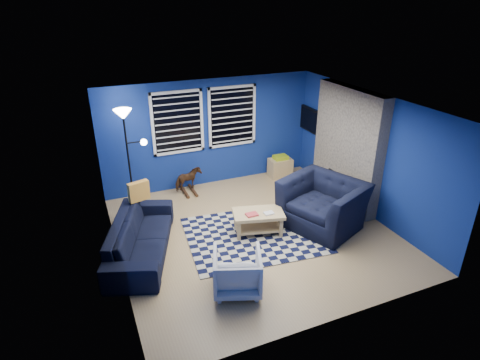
{
  "coord_description": "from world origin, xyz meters",
  "views": [
    {
      "loc": [
        -2.81,
        -5.94,
        4.18
      ],
      "look_at": [
        -0.17,
        0.3,
        1.03
      ],
      "focal_mm": 30.0,
      "sensor_mm": 36.0,
      "label": 1
    }
  ],
  "objects_px": {
    "armchair_big": "(323,204)",
    "floor_lamp": "(126,128)",
    "tv": "(312,121)",
    "armchair_bent": "(237,271)",
    "sofa": "(141,237)",
    "coffee_table": "(258,218)",
    "rocking_horse": "(188,179)",
    "cabinet": "(280,167)"
  },
  "relations": [
    {
      "from": "sofa",
      "to": "floor_lamp",
      "type": "xyz_separation_m",
      "value": [
        0.18,
        1.82,
        1.42
      ]
    },
    {
      "from": "armchair_bent",
      "to": "coffee_table",
      "type": "xyz_separation_m",
      "value": [
        0.99,
        1.34,
        -0.01
      ]
    },
    {
      "from": "tv",
      "to": "armchair_bent",
      "type": "distance_m",
      "value": 4.88
    },
    {
      "from": "sofa",
      "to": "coffee_table",
      "type": "bearing_deg",
      "value": -75.58
    },
    {
      "from": "tv",
      "to": "armchair_bent",
      "type": "height_order",
      "value": "tv"
    },
    {
      "from": "tv",
      "to": "sofa",
      "type": "bearing_deg",
      "value": -158.27
    },
    {
      "from": "armchair_big",
      "to": "rocking_horse",
      "type": "distance_m",
      "value": 3.15
    },
    {
      "from": "tv",
      "to": "coffee_table",
      "type": "relative_size",
      "value": 0.95
    },
    {
      "from": "sofa",
      "to": "cabinet",
      "type": "relative_size",
      "value": 4.06
    },
    {
      "from": "coffee_table",
      "to": "cabinet",
      "type": "relative_size",
      "value": 1.87
    },
    {
      "from": "armchair_bent",
      "to": "floor_lamp",
      "type": "xyz_separation_m",
      "value": [
        -1.0,
        3.37,
        1.42
      ]
    },
    {
      "from": "cabinet",
      "to": "coffee_table",
      "type": "bearing_deg",
      "value": -125.58
    },
    {
      "from": "floor_lamp",
      "to": "armchair_big",
      "type": "bearing_deg",
      "value": -34.58
    },
    {
      "from": "tv",
      "to": "armchair_big",
      "type": "bearing_deg",
      "value": -116.09
    },
    {
      "from": "cabinet",
      "to": "rocking_horse",
      "type": "bearing_deg",
      "value": -178.67
    },
    {
      "from": "floor_lamp",
      "to": "rocking_horse",
      "type": "bearing_deg",
      "value": 7.53
    },
    {
      "from": "sofa",
      "to": "floor_lamp",
      "type": "height_order",
      "value": "floor_lamp"
    },
    {
      "from": "tv",
      "to": "cabinet",
      "type": "relative_size",
      "value": 1.78
    },
    {
      "from": "cabinet",
      "to": "armchair_bent",
      "type": "bearing_deg",
      "value": -125.39
    },
    {
      "from": "tv",
      "to": "rocking_horse",
      "type": "xyz_separation_m",
      "value": [
        -3.11,
        0.17,
        -1.07
      ]
    },
    {
      "from": "armchair_bent",
      "to": "cabinet",
      "type": "xyz_separation_m",
      "value": [
        2.64,
        3.53,
        -0.09
      ]
    },
    {
      "from": "armchair_bent",
      "to": "floor_lamp",
      "type": "relative_size",
      "value": 0.35
    },
    {
      "from": "rocking_horse",
      "to": "coffee_table",
      "type": "height_order",
      "value": "rocking_horse"
    },
    {
      "from": "sofa",
      "to": "armchair_big",
      "type": "xyz_separation_m",
      "value": [
        3.45,
        -0.43,
        0.14
      ]
    },
    {
      "from": "tv",
      "to": "rocking_horse",
      "type": "height_order",
      "value": "tv"
    },
    {
      "from": "rocking_horse",
      "to": "armchair_bent",
      "type": "bearing_deg",
      "value": 156.7
    },
    {
      "from": "armchair_big",
      "to": "floor_lamp",
      "type": "relative_size",
      "value": 0.68
    },
    {
      "from": "armchair_big",
      "to": "cabinet",
      "type": "distance_m",
      "value": 2.45
    },
    {
      "from": "tv",
      "to": "cabinet",
      "type": "bearing_deg",
      "value": 166.8
    },
    {
      "from": "rocking_horse",
      "to": "cabinet",
      "type": "height_order",
      "value": "rocking_horse"
    },
    {
      "from": "rocking_horse",
      "to": "cabinet",
      "type": "bearing_deg",
      "value": -109.14
    },
    {
      "from": "armchair_bent",
      "to": "floor_lamp",
      "type": "height_order",
      "value": "floor_lamp"
    },
    {
      "from": "sofa",
      "to": "coffee_table",
      "type": "distance_m",
      "value": 2.18
    },
    {
      "from": "rocking_horse",
      "to": "floor_lamp",
      "type": "xyz_separation_m",
      "value": [
        -1.25,
        -0.17,
        1.42
      ]
    },
    {
      "from": "rocking_horse",
      "to": "coffee_table",
      "type": "bearing_deg",
      "value": 179.38
    },
    {
      "from": "armchair_big",
      "to": "rocking_horse",
      "type": "relative_size",
      "value": 2.35
    },
    {
      "from": "cabinet",
      "to": "tv",
      "type": "bearing_deg",
      "value": -11.86
    },
    {
      "from": "coffee_table",
      "to": "floor_lamp",
      "type": "bearing_deg",
      "value": 134.45
    },
    {
      "from": "armchair_big",
      "to": "floor_lamp",
      "type": "distance_m",
      "value": 4.17
    },
    {
      "from": "tv",
      "to": "coffee_table",
      "type": "height_order",
      "value": "tv"
    },
    {
      "from": "sofa",
      "to": "coffee_table",
      "type": "relative_size",
      "value": 2.17
    },
    {
      "from": "armchair_big",
      "to": "cabinet",
      "type": "height_order",
      "value": "armchair_big"
    }
  ]
}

